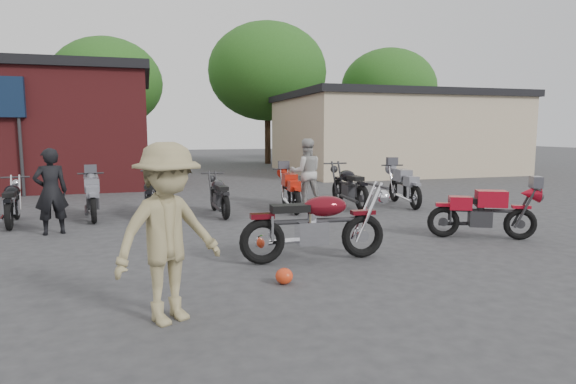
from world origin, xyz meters
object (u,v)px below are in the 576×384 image
object	(u,v)px
person_dark	(51,192)
row_bike_0	(12,200)
row_bike_1	(92,195)
row_bike_2	(151,192)
row_bike_6	(404,184)
row_bike_5	(349,184)
vintage_motorcycle	(317,220)
person_tan	(168,234)
person_light	(306,172)
row_bike_4	(290,189)
sportbike	(484,210)
helmet	(284,276)
row_bike_3	(219,193)

from	to	relation	value
person_dark	row_bike_0	bearing A→B (deg)	-70.90
row_bike_1	row_bike_2	size ratio (longest dim) A/B	0.98
row_bike_6	row_bike_5	bearing A→B (deg)	91.46
vintage_motorcycle	person_tan	world-z (taller)	person_tan
person_light	row_bike_4	world-z (taller)	person_light
row_bike_1	row_bike_0	bearing A→B (deg)	94.40
sportbike	person_light	size ratio (longest dim) A/B	1.05
person_light	row_bike_6	bearing A→B (deg)	171.02
row_bike_0	person_light	bearing A→B (deg)	-91.42
person_tan	row_bike_0	size ratio (longest dim) A/B	1.03
person_light	row_bike_5	size ratio (longest dim) A/B	0.85
person_dark	row_bike_6	distance (m)	8.53
row_bike_2	helmet	bearing A→B (deg)	-160.42
vintage_motorcycle	row_bike_3	distance (m)	4.61
person_dark	row_bike_4	world-z (taller)	person_dark
sportbike	row_bike_4	size ratio (longest dim) A/B	0.99
vintage_motorcycle	sportbike	size ratio (longest dim) A/B	1.18
helmet	row_bike_1	bearing A→B (deg)	116.59
row_bike_2	vintage_motorcycle	bearing A→B (deg)	-149.77
row_bike_1	row_bike_2	distance (m)	1.31
sportbike	row_bike_1	size ratio (longest dim) A/B	1.00
row_bike_3	row_bike_4	size ratio (longest dim) A/B	0.96
person_tan	row_bike_1	distance (m)	6.86
row_bike_4	row_bike_1	bearing A→B (deg)	92.58
person_light	row_bike_5	bearing A→B (deg)	158.29
row_bike_1	person_dark	bearing A→B (deg)	153.86
vintage_motorcycle	helmet	bearing A→B (deg)	-127.38
sportbike	person_light	world-z (taller)	person_light
helmet	row_bike_4	world-z (taller)	row_bike_4
person_tan	helmet	bearing A→B (deg)	0.77
row_bike_5	row_bike_6	distance (m)	1.55
row_bike_5	row_bike_6	size ratio (longest dim) A/B	1.07
helmet	sportbike	bearing A→B (deg)	19.59
row_bike_0	row_bike_4	world-z (taller)	row_bike_4
row_bike_0	row_bike_6	xyz separation A→B (m)	(9.43, 0.02, 0.04)
row_bike_1	helmet	bearing A→B (deg)	-160.29
person_dark	row_bike_2	distance (m)	2.55
person_light	row_bike_2	bearing A→B (deg)	11.01
helmet	row_bike_5	bearing A→B (deg)	59.30
row_bike_0	row_bike_3	xyz separation A→B (m)	(4.43, -0.04, -0.01)
helmet	row_bike_5	size ratio (longest dim) A/B	0.11
row_bike_2	row_bike_3	world-z (taller)	row_bike_2
person_dark	row_bike_1	size ratio (longest dim) A/B	0.89
helmet	person_dark	size ratio (longest dim) A/B	0.14
person_dark	person_tan	world-z (taller)	person_tan
row_bike_5	row_bike_6	bearing A→B (deg)	-96.17
person_light	row_bike_2	xyz separation A→B (m)	(-3.99, -0.33, -0.34)
row_bike_1	row_bike_6	size ratio (longest dim) A/B	0.95
person_dark	row_bike_5	bearing A→B (deg)	174.02
person_dark	row_bike_3	bearing A→B (deg)	-177.90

